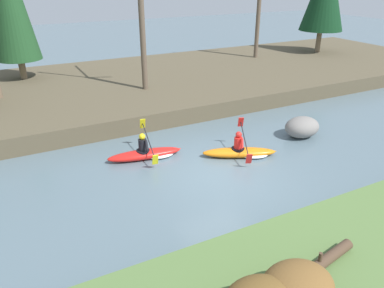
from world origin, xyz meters
name	(u,v)px	position (x,y,z in m)	size (l,w,h in m)	color
ground_plane	(220,175)	(0.00, 0.00, 0.00)	(90.00, 90.00, 0.00)	slate
riverbank_far	(124,87)	(0.00, 10.43, 0.39)	(44.00, 11.71, 0.77)	brown
bare_tree_mid_downstream	(142,26)	(0.54, 8.39, 3.89)	(3.65, 3.61, 6.63)	brown
bare_tree_downstream	(259,6)	(10.23, 12.24, 4.17)	(3.96, 3.91, 7.22)	brown
shrub_clump_third	(297,287)	(-1.79, -5.68, 0.95)	(1.45, 1.21, 0.78)	brown
kayaker_lead	(242,152)	(1.45, 0.84, 0.20)	(2.71, 1.96, 1.20)	orange
kayaker_middle	(148,153)	(-1.71, 2.31, 0.20)	(2.80, 2.07, 1.20)	red
boulder_midstream	(302,127)	(4.69, 1.26, 0.43)	(1.51, 1.18, 0.85)	gray
driftwood_log	(313,269)	(-0.97, -5.27, 0.68)	(2.60, 0.73, 0.44)	#4C3828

